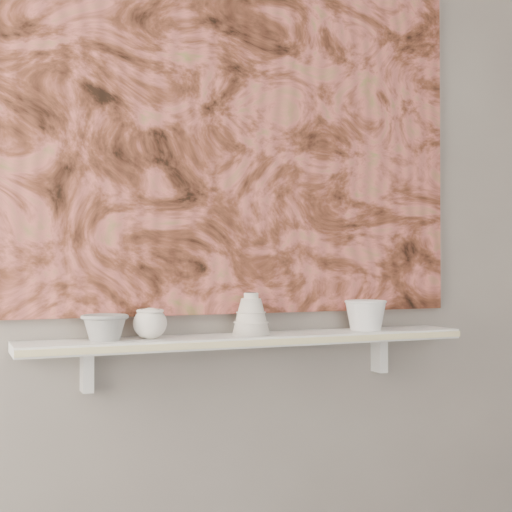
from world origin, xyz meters
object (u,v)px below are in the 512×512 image
bowl_grey (105,327)px  cup_cream (150,323)px  painting (244,139)px  bowl_white (366,315)px  bell_vessel (251,314)px  shelf (254,340)px

bowl_grey → cup_cream: bearing=0.0°
painting → bowl_grey: bearing=-169.9°
bowl_white → cup_cream: bearing=180.0°
bell_vessel → cup_cream: bearing=180.0°
painting → bell_vessel: size_ratio=11.73×
bell_vessel → bowl_grey: bearing=180.0°
painting → cup_cream: size_ratio=15.51×
painting → bell_vessel: (-0.01, -0.08, -0.55)m
painting → bowl_white: painting is taller
painting → bell_vessel: 0.55m
bowl_white → shelf: bearing=180.0°
shelf → bowl_white: (0.40, 0.00, 0.06)m
shelf → cup_cream: (-0.32, 0.00, 0.06)m
shelf → bowl_white: bowl_white is taller
bell_vessel → painting: bearing=83.1°
shelf → cup_cream: bearing=180.0°
bowl_white → bowl_grey: bearing=180.0°
shelf → cup_cream: size_ratio=14.47×
painting → bell_vessel: bearing=-96.9°
painting → bowl_grey: (-0.45, -0.08, -0.57)m
bowl_grey → bowl_white: size_ratio=0.96×
bowl_grey → shelf: bearing=0.0°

